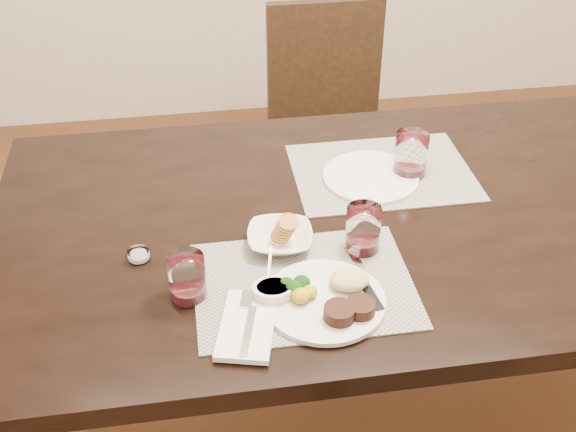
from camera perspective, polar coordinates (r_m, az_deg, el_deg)
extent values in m
plane|color=#472816|center=(2.29, 7.62, -14.89)|extent=(4.50, 4.50, 0.00)
cube|color=black|center=(1.79, 9.44, -0.09)|extent=(2.00, 1.00, 0.05)
cube|color=black|center=(2.31, -17.15, -3.58)|extent=(0.08, 0.08, 0.70)
cube|color=black|center=(2.63, 3.55, 5.56)|extent=(0.42, 0.42, 0.04)
cube|color=black|center=(2.58, 0.27, -1.07)|extent=(0.04, 0.04, 0.41)
cube|color=black|center=(2.65, 7.97, -0.33)|extent=(0.04, 0.04, 0.41)
cube|color=black|center=(2.87, -0.87, 3.23)|extent=(0.04, 0.04, 0.41)
cube|color=black|center=(2.94, 6.11, 3.80)|extent=(0.04, 0.04, 0.41)
cube|color=black|center=(2.69, 2.90, 12.11)|extent=(0.42, 0.04, 0.45)
cube|color=gray|center=(1.53, 1.24, -5.45)|extent=(0.46, 0.34, 0.00)
cube|color=gray|center=(1.90, 7.44, 3.45)|extent=(0.46, 0.34, 0.00)
cylinder|color=silver|center=(1.48, 2.89, -6.69)|extent=(0.25, 0.25, 0.01)
cylinder|color=black|center=(1.43, 4.08, -7.63)|extent=(0.06, 0.06, 0.03)
cylinder|color=black|center=(1.45, 5.75, -7.20)|extent=(0.06, 0.06, 0.03)
ellipsoid|color=#DAC282|center=(1.50, 4.87, -5.01)|extent=(0.08, 0.07, 0.03)
ellipsoid|color=#12450D|center=(1.48, 0.51, -5.74)|extent=(0.04, 0.04, 0.03)
ellipsoid|color=gold|center=(1.46, 1.00, -6.31)|extent=(0.04, 0.04, 0.03)
cube|color=white|center=(1.43, -3.22, -8.65)|extent=(0.15, 0.21, 0.01)
cube|color=white|center=(1.41, -3.13, -9.01)|extent=(0.05, 0.13, 0.01)
cube|color=white|center=(1.47, -3.26, -6.59)|extent=(0.04, 0.05, 0.00)
cube|color=white|center=(1.59, 5.46, -3.57)|extent=(0.04, 0.14, 0.00)
cube|color=black|center=(1.50, 6.50, -6.28)|extent=(0.04, 0.10, 0.01)
imported|color=silver|center=(1.62, -0.64, -1.78)|extent=(0.16, 0.16, 0.04)
cylinder|color=#9E6C31|center=(1.61, -0.65, -1.09)|extent=(0.04, 0.05, 0.05)
cylinder|color=silver|center=(1.48, -1.13, -6.05)|extent=(0.09, 0.09, 0.03)
cylinder|color=#0C370E|center=(1.48, -1.14, -5.72)|extent=(0.07, 0.07, 0.01)
cube|color=white|center=(1.51, -1.46, -3.67)|extent=(0.01, 0.06, 0.04)
cylinder|color=white|center=(1.60, 5.96, -1.00)|extent=(0.08, 0.08, 0.11)
cylinder|color=#34040A|center=(1.62, 5.87, -2.13)|extent=(0.07, 0.07, 0.03)
cylinder|color=silver|center=(1.86, 6.54, 3.09)|extent=(0.25, 0.25, 0.01)
cylinder|color=white|center=(1.87, 9.69, 4.82)|extent=(0.08, 0.08, 0.12)
cylinder|color=#34040A|center=(1.89, 9.56, 3.69)|extent=(0.07, 0.07, 0.03)
cylinder|color=white|center=(1.49, -7.97, -4.82)|extent=(0.08, 0.08, 0.10)
cylinder|color=#34040A|center=(1.51, -7.84, -5.94)|extent=(0.06, 0.06, 0.03)
cylinder|color=white|center=(1.63, -11.72, -3.03)|extent=(0.05, 0.05, 0.02)
cylinder|color=white|center=(1.63, -11.70, -3.17)|extent=(0.04, 0.04, 0.01)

